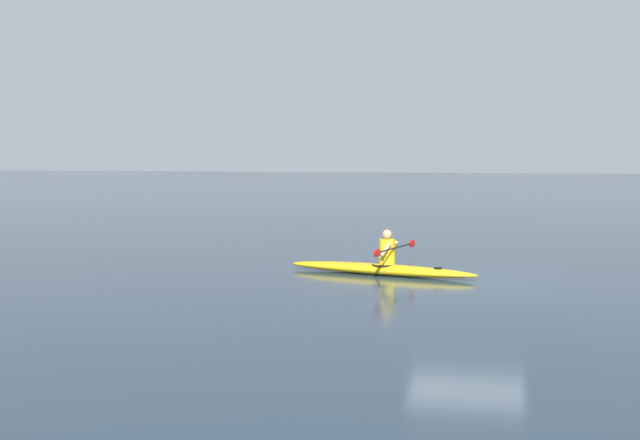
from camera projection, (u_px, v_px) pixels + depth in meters
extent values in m
plane|color=#233847|center=(468.00, 280.00, 18.84)|extent=(160.00, 160.00, 0.00)
ellipsoid|color=#EAB214|center=(381.00, 269.00, 19.56)|extent=(4.50, 1.78, 0.24)
torus|color=black|center=(383.00, 265.00, 19.53)|extent=(0.65, 0.65, 0.04)
cylinder|color=black|center=(438.00, 268.00, 18.95)|extent=(0.18, 0.18, 0.02)
cylinder|color=yellow|center=(387.00, 252.00, 19.46)|extent=(0.36, 0.36, 0.57)
sphere|color=tan|center=(387.00, 234.00, 19.43)|extent=(0.21, 0.21, 0.21)
cylinder|color=black|center=(395.00, 248.00, 19.37)|extent=(0.59, 2.00, 0.03)
ellipsoid|color=red|center=(412.00, 243.00, 20.28)|extent=(0.15, 0.40, 0.17)
ellipsoid|color=red|center=(377.00, 253.00, 18.45)|extent=(0.15, 0.40, 0.17)
cylinder|color=tan|center=(395.00, 247.00, 19.67)|extent=(0.18, 0.31, 0.34)
cylinder|color=tan|center=(386.00, 250.00, 19.17)|extent=(0.25, 0.25, 0.34)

